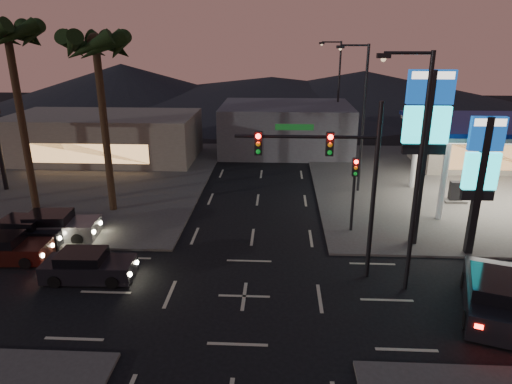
# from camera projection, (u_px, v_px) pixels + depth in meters

# --- Properties ---
(ground) EXTENTS (140.00, 140.00, 0.00)m
(ground) POSITION_uv_depth(u_px,v_px,m) (244.00, 296.00, 19.40)
(ground) COLOR black
(ground) RESTS_ON ground
(corner_lot_ne) EXTENTS (24.00, 24.00, 0.12)m
(corner_lot_ne) POSITION_uv_depth(u_px,v_px,m) (476.00, 184.00, 33.70)
(corner_lot_ne) COLOR #47443F
(corner_lot_ne) RESTS_ON ground
(corner_lot_nw) EXTENTS (24.00, 24.00, 0.12)m
(corner_lot_nw) POSITION_uv_depth(u_px,v_px,m) (54.00, 178.00, 35.26)
(corner_lot_nw) COLOR #47443F
(corner_lot_nw) RESTS_ON ground
(convenience_store) EXTENTS (10.00, 6.00, 4.00)m
(convenience_store) POSITION_uv_depth(u_px,v_px,m) (480.00, 144.00, 37.69)
(convenience_store) COLOR #726B5B
(convenience_store) RESTS_ON ground
(pylon_sign_tall) EXTENTS (2.20, 0.35, 9.00)m
(pylon_sign_tall) POSITION_uv_depth(u_px,v_px,m) (426.00, 125.00, 22.09)
(pylon_sign_tall) COLOR black
(pylon_sign_tall) RESTS_ON ground
(pylon_sign_short) EXTENTS (1.60, 0.35, 7.00)m
(pylon_sign_short) POSITION_uv_depth(u_px,v_px,m) (482.00, 166.00, 21.59)
(pylon_sign_short) COLOR black
(pylon_sign_short) RESTS_ON ground
(traffic_signal_mast) EXTENTS (6.10, 0.39, 8.00)m
(traffic_signal_mast) POSITION_uv_depth(u_px,v_px,m) (335.00, 167.00, 19.38)
(traffic_signal_mast) COLOR black
(traffic_signal_mast) RESTS_ON ground
(pedestal_signal) EXTENTS (0.32, 0.39, 4.30)m
(pedestal_signal) POSITION_uv_depth(u_px,v_px,m) (354.00, 183.00, 24.77)
(pedestal_signal) COLOR black
(pedestal_signal) RESTS_ON ground
(streetlight_near) EXTENTS (2.14, 0.25, 10.00)m
(streetlight_near) POSITION_uv_depth(u_px,v_px,m) (415.00, 163.00, 18.14)
(streetlight_near) COLOR black
(streetlight_near) RESTS_ON ground
(streetlight_mid) EXTENTS (2.14, 0.25, 10.00)m
(streetlight_mid) POSITION_uv_depth(u_px,v_px,m) (361.00, 111.00, 30.42)
(streetlight_mid) COLOR black
(streetlight_mid) RESTS_ON ground
(streetlight_far) EXTENTS (2.14, 0.25, 10.00)m
(streetlight_far) POSITION_uv_depth(u_px,v_px,m) (337.00, 88.00, 43.63)
(streetlight_far) COLOR black
(streetlight_far) RESTS_ON ground
(palm_a) EXTENTS (4.41, 4.41, 10.86)m
(palm_a) POSITION_uv_depth(u_px,v_px,m) (97.00, 55.00, 25.72)
(palm_a) COLOR black
(palm_a) RESTS_ON ground
(palm_b) EXTENTS (4.41, 4.41, 11.46)m
(palm_b) POSITION_uv_depth(u_px,v_px,m) (9.00, 45.00, 25.79)
(palm_b) COLOR black
(palm_b) RESTS_ON ground
(building_far_west) EXTENTS (16.00, 8.00, 4.00)m
(building_far_west) POSITION_uv_depth(u_px,v_px,m) (105.00, 137.00, 40.19)
(building_far_west) COLOR #726B5B
(building_far_west) RESTS_ON ground
(building_far_mid) EXTENTS (12.00, 9.00, 4.40)m
(building_far_mid) POSITION_uv_depth(u_px,v_px,m) (286.00, 128.00, 43.12)
(building_far_mid) COLOR #4C4C51
(building_far_mid) RESTS_ON ground
(hill_left) EXTENTS (40.00, 40.00, 6.00)m
(hill_left) POSITION_uv_depth(u_px,v_px,m) (122.00, 82.00, 76.27)
(hill_left) COLOR black
(hill_left) RESTS_ON ground
(hill_right) EXTENTS (50.00, 50.00, 5.00)m
(hill_right) POSITION_uv_depth(u_px,v_px,m) (363.00, 87.00, 74.49)
(hill_right) COLOR black
(hill_right) RESTS_ON ground
(hill_center) EXTENTS (60.00, 60.00, 4.00)m
(hill_center) POSITION_uv_depth(u_px,v_px,m) (272.00, 89.00, 75.38)
(hill_center) COLOR black
(hill_center) RESTS_ON ground
(car_lane_a_front) EXTENTS (4.17, 1.84, 1.34)m
(car_lane_a_front) POSITION_uv_depth(u_px,v_px,m) (88.00, 266.00, 20.59)
(car_lane_a_front) COLOR black
(car_lane_a_front) RESTS_ON ground
(car_lane_a_mid) EXTENTS (4.23, 1.93, 1.35)m
(car_lane_a_mid) POSITION_uv_depth(u_px,v_px,m) (5.00, 249.00, 22.25)
(car_lane_a_mid) COLOR black
(car_lane_a_mid) RESTS_ON ground
(car_lane_b_front) EXTENTS (4.64, 2.21, 1.47)m
(car_lane_b_front) POSITION_uv_depth(u_px,v_px,m) (55.00, 227.00, 24.71)
(car_lane_b_front) COLOR #5A5A5C
(car_lane_b_front) RESTS_ON ground
(car_lane_b_mid) EXTENTS (4.27, 1.95, 1.37)m
(car_lane_b_mid) POSITION_uv_depth(u_px,v_px,m) (27.00, 231.00, 24.28)
(car_lane_b_mid) COLOR black
(car_lane_b_mid) RESTS_ON ground
(suv_station) EXTENTS (3.65, 5.45, 1.69)m
(suv_station) POSITION_uv_depth(u_px,v_px,m) (495.00, 296.00, 17.97)
(suv_station) COLOR black
(suv_station) RESTS_ON ground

